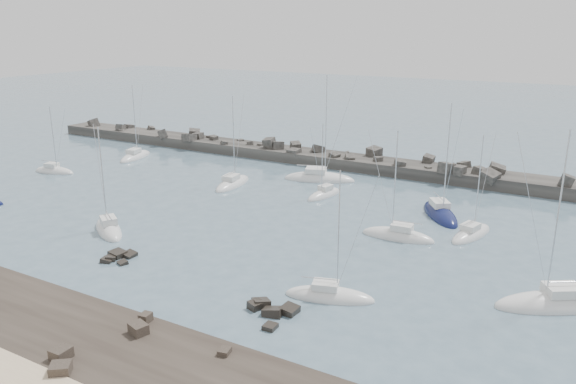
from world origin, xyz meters
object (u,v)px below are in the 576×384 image
(sailboat_3, at_px, (233,184))
(sailboat_6, at_px, (324,195))
(sailboat_8, at_px, (440,214))
(sailboat_11, at_px, (555,305))
(sailboat_10, at_px, (471,235))
(sailboat_0, at_px, (54,172))
(sailboat_7, at_px, (329,297))
(sailboat_1, at_px, (135,157))
(sailboat_9, at_px, (398,237))
(sailboat_4, at_px, (319,179))
(sailboat_5, at_px, (109,230))

(sailboat_3, xyz_separation_m, sailboat_6, (14.11, 1.74, 0.00))
(sailboat_8, distance_m, sailboat_11, 23.51)
(sailboat_3, relative_size, sailboat_8, 0.92)
(sailboat_10, bearing_deg, sailboat_0, -176.07)
(sailboat_3, xyz_separation_m, sailboat_7, (27.75, -24.95, -0.01))
(sailboat_0, relative_size, sailboat_8, 0.76)
(sailboat_1, xyz_separation_m, sailboat_3, (25.03, -5.84, -0.01))
(sailboat_1, height_order, sailboat_7, sailboat_1)
(sailboat_0, bearing_deg, sailboat_9, -0.28)
(sailboat_9, distance_m, sailboat_11, 18.73)
(sailboat_4, xyz_separation_m, sailboat_8, (20.38, -7.29, 0.00))
(sailboat_5, bearing_deg, sailboat_1, 129.81)
(sailboat_1, xyz_separation_m, sailboat_4, (34.84, 2.95, -0.00))
(sailboat_0, relative_size, sailboat_3, 0.82)
(sailboat_11, bearing_deg, sailboat_9, 152.67)
(sailboat_1, bearing_deg, sailboat_0, -105.77)
(sailboat_3, distance_m, sailboat_5, 22.73)
(sailboat_4, xyz_separation_m, sailboat_9, (18.36, -17.12, -0.00))
(sailboat_4, distance_m, sailboat_10, 28.14)
(sailboat_6, distance_m, sailboat_8, 16.08)
(sailboat_1, distance_m, sailboat_7, 61.10)
(sailboat_8, height_order, sailboat_9, sailboat_8)
(sailboat_0, height_order, sailboat_6, sailboat_0)
(sailboat_5, bearing_deg, sailboat_11, 7.13)
(sailboat_6, height_order, sailboat_9, sailboat_9)
(sailboat_4, height_order, sailboat_7, sailboat_4)
(sailboat_1, bearing_deg, sailboat_9, -14.92)
(sailboat_0, bearing_deg, sailboat_1, 74.23)
(sailboat_11, bearing_deg, sailboat_3, 159.30)
(sailboat_3, height_order, sailboat_7, sailboat_3)
(sailboat_8, height_order, sailboat_11, sailboat_11)
(sailboat_6, xyz_separation_m, sailboat_8, (16.08, -0.25, 0.01))
(sailboat_9, bearing_deg, sailboat_5, -153.99)
(sailboat_6, distance_m, sailboat_7, 29.98)
(sailboat_7, bearing_deg, sailboat_11, 25.19)
(sailboat_6, height_order, sailboat_8, sailboat_8)
(sailboat_4, relative_size, sailboat_5, 1.30)
(sailboat_5, distance_m, sailboat_11, 46.41)
(sailboat_0, height_order, sailboat_8, sailboat_8)
(sailboat_9, bearing_deg, sailboat_8, 78.35)
(sailboat_5, distance_m, sailboat_7, 29.09)
(sailboat_8, bearing_deg, sailboat_6, 179.11)
(sailboat_0, distance_m, sailboat_9, 57.12)
(sailboat_0, distance_m, sailboat_1, 14.44)
(sailboat_6, relative_size, sailboat_8, 0.72)
(sailboat_6, bearing_deg, sailboat_3, -172.97)
(sailboat_0, xyz_separation_m, sailboat_11, (73.75, -8.87, 0.01))
(sailboat_0, relative_size, sailboat_10, 0.94)
(sailboat_5, xyz_separation_m, sailboat_7, (29.00, -2.26, -0.03))
(sailboat_0, xyz_separation_m, sailboat_5, (27.70, -14.63, 0.02))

